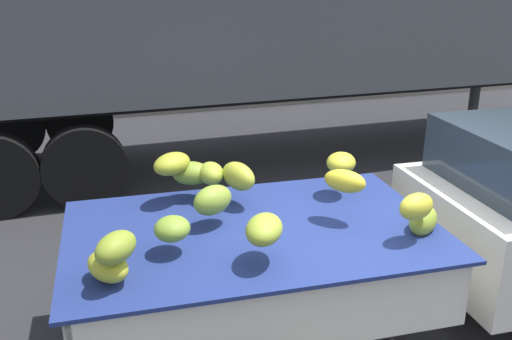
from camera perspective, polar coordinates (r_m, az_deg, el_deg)
curb_strip at (r=12.62m, az=-7.26°, el=6.52°), size 80.00×0.80×0.16m
pickup_truck at (r=5.27m, az=21.22°, el=-5.08°), size 5.13×2.03×1.70m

